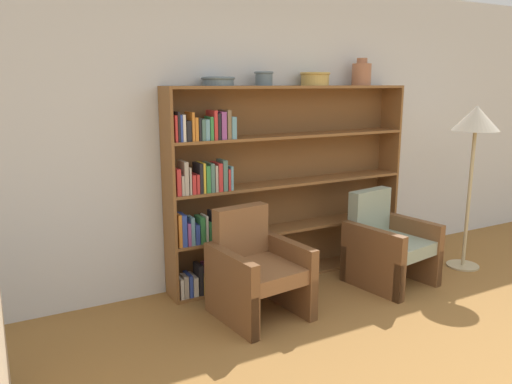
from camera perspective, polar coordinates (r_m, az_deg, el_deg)
wall_back at (r=4.91m, az=4.13°, el=6.79°), size 12.00×0.06×2.75m
bookshelf at (r=4.66m, az=1.45°, el=0.72°), size 2.46×0.30×1.82m
bowl_copper at (r=4.31m, az=-4.36°, el=12.58°), size 0.29×0.29×0.07m
bowl_slate at (r=4.51m, az=0.91°, el=12.93°), size 0.17×0.17×0.12m
bowl_terracotta at (r=4.80m, az=6.76°, el=12.80°), size 0.28×0.28×0.12m
vase_tall at (r=5.14m, az=11.96°, el=13.10°), size 0.19×0.19×0.26m
armchair_leather at (r=4.07m, az=0.03°, el=-8.86°), size 0.71×0.75×0.86m
armchair_cushioned at (r=4.85m, az=14.75°, el=-5.73°), size 0.74×0.77×0.86m
floor_lamp at (r=5.32m, az=23.80°, el=6.84°), size 0.45×0.45×1.64m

